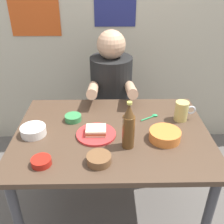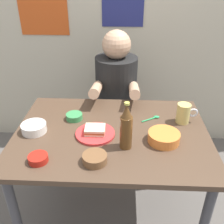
{
  "view_description": "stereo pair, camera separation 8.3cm",
  "coord_description": "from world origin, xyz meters",
  "px_view_note": "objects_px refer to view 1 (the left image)",
  "views": [
    {
      "loc": [
        -0.02,
        -1.22,
        1.57
      ],
      "look_at": [
        0.0,
        0.05,
        0.84
      ],
      "focal_mm": 41.5,
      "sensor_mm": 36.0,
      "label": 1
    },
    {
      "loc": [
        0.06,
        -1.22,
        1.57
      ],
      "look_at": [
        0.0,
        0.05,
        0.84
      ],
      "focal_mm": 41.5,
      "sensor_mm": 36.0,
      "label": 2
    }
  ],
  "objects_px": {
    "sandwich": "(96,130)",
    "dip_bowl_green": "(73,118)",
    "dining_table": "(112,145)",
    "person_seated": "(111,84)",
    "beer_bottle": "(129,127)",
    "stool": "(111,128)",
    "beer_mug": "(182,111)",
    "plate_orange": "(96,134)"
  },
  "relations": [
    {
      "from": "stool",
      "to": "plate_orange",
      "type": "bearing_deg",
      "value": -98.15
    },
    {
      "from": "sandwich",
      "to": "stool",
      "type": "bearing_deg",
      "value": 81.85
    },
    {
      "from": "stool",
      "to": "beer_mug",
      "type": "height_order",
      "value": "beer_mug"
    },
    {
      "from": "beer_bottle",
      "to": "person_seated",
      "type": "bearing_deg",
      "value": 95.67
    },
    {
      "from": "dip_bowl_green",
      "to": "plate_orange",
      "type": "bearing_deg",
      "value": -48.0
    },
    {
      "from": "sandwich",
      "to": "beer_mug",
      "type": "bearing_deg",
      "value": 17.15
    },
    {
      "from": "sandwich",
      "to": "beer_bottle",
      "type": "height_order",
      "value": "beer_bottle"
    },
    {
      "from": "plate_orange",
      "to": "sandwich",
      "type": "distance_m",
      "value": 0.02
    },
    {
      "from": "dip_bowl_green",
      "to": "stool",
      "type": "bearing_deg",
      "value": 64.51
    },
    {
      "from": "person_seated",
      "to": "dip_bowl_green",
      "type": "relative_size",
      "value": 7.19
    },
    {
      "from": "beer_mug",
      "to": "beer_bottle",
      "type": "bearing_deg",
      "value": -142.84
    },
    {
      "from": "beer_mug",
      "to": "beer_bottle",
      "type": "xyz_separation_m",
      "value": [
        -0.34,
        -0.26,
        0.06
      ]
    },
    {
      "from": "person_seated",
      "to": "dip_bowl_green",
      "type": "bearing_deg",
      "value": -116.0
    },
    {
      "from": "dining_table",
      "to": "beer_bottle",
      "type": "relative_size",
      "value": 4.2
    },
    {
      "from": "dip_bowl_green",
      "to": "person_seated",
      "type": "bearing_deg",
      "value": 64.0
    },
    {
      "from": "stool",
      "to": "dip_bowl_green",
      "type": "xyz_separation_m",
      "value": [
        -0.24,
        -0.5,
        0.41
      ]
    },
    {
      "from": "sandwich",
      "to": "dip_bowl_green",
      "type": "xyz_separation_m",
      "value": [
        -0.15,
        0.16,
        -0.01
      ]
    },
    {
      "from": "dining_table",
      "to": "sandwich",
      "type": "height_order",
      "value": "sandwich"
    },
    {
      "from": "stool",
      "to": "beer_bottle",
      "type": "bearing_deg",
      "value": -84.41
    },
    {
      "from": "dining_table",
      "to": "plate_orange",
      "type": "bearing_deg",
      "value": -158.93
    },
    {
      "from": "beer_bottle",
      "to": "dip_bowl_green",
      "type": "bearing_deg",
      "value": 140.21
    },
    {
      "from": "beer_mug",
      "to": "dip_bowl_green",
      "type": "height_order",
      "value": "beer_mug"
    },
    {
      "from": "dining_table",
      "to": "person_seated",
      "type": "height_order",
      "value": "person_seated"
    },
    {
      "from": "dining_table",
      "to": "beer_bottle",
      "type": "distance_m",
      "value": 0.26
    },
    {
      "from": "stool",
      "to": "person_seated",
      "type": "distance_m",
      "value": 0.42
    },
    {
      "from": "beer_bottle",
      "to": "dip_bowl_green",
      "type": "relative_size",
      "value": 2.62
    },
    {
      "from": "plate_orange",
      "to": "beer_bottle",
      "type": "distance_m",
      "value": 0.23
    },
    {
      "from": "stool",
      "to": "sandwich",
      "type": "relative_size",
      "value": 4.09
    },
    {
      "from": "stool",
      "to": "dip_bowl_green",
      "type": "height_order",
      "value": "dip_bowl_green"
    },
    {
      "from": "person_seated",
      "to": "beer_bottle",
      "type": "relative_size",
      "value": 2.75
    },
    {
      "from": "plate_orange",
      "to": "beer_mug",
      "type": "height_order",
      "value": "beer_mug"
    },
    {
      "from": "plate_orange",
      "to": "dip_bowl_green",
      "type": "height_order",
      "value": "dip_bowl_green"
    },
    {
      "from": "beer_mug",
      "to": "dining_table",
      "type": "bearing_deg",
      "value": -163.71
    },
    {
      "from": "stool",
      "to": "beer_mug",
      "type": "relative_size",
      "value": 3.57
    },
    {
      "from": "person_seated",
      "to": "dip_bowl_green",
      "type": "height_order",
      "value": "person_seated"
    },
    {
      "from": "stool",
      "to": "dip_bowl_green",
      "type": "distance_m",
      "value": 0.69
    },
    {
      "from": "stool",
      "to": "person_seated",
      "type": "relative_size",
      "value": 0.63
    },
    {
      "from": "sandwich",
      "to": "beer_mug",
      "type": "height_order",
      "value": "beer_mug"
    },
    {
      "from": "person_seated",
      "to": "beer_mug",
      "type": "bearing_deg",
      "value": -49.88
    },
    {
      "from": "plate_orange",
      "to": "person_seated",
      "type": "bearing_deg",
      "value": 81.72
    },
    {
      "from": "person_seated",
      "to": "sandwich",
      "type": "relative_size",
      "value": 6.54
    },
    {
      "from": "dining_table",
      "to": "beer_mug",
      "type": "bearing_deg",
      "value": 16.29
    }
  ]
}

